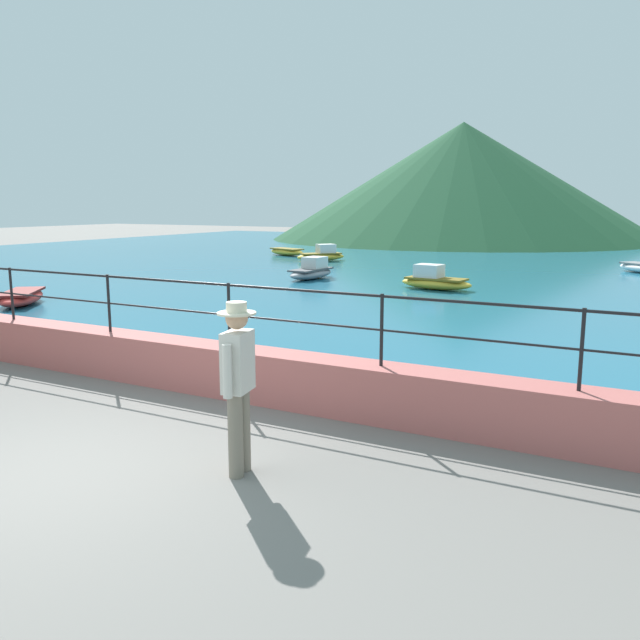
% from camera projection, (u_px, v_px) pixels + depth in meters
% --- Properties ---
extents(ground_plane, '(120.00, 120.00, 0.00)m').
position_uv_depth(ground_plane, '(41.00, 476.00, 6.49)').
color(ground_plane, slate).
extents(promenade_wall, '(20.00, 0.56, 0.70)m').
position_uv_depth(promenade_wall, '(230.00, 371.00, 9.20)').
color(promenade_wall, '#BC605B').
rests_on(promenade_wall, ground).
extents(railing, '(18.44, 0.04, 0.90)m').
position_uv_depth(railing, '(229.00, 302.00, 9.02)').
color(railing, black).
rests_on(railing, promenade_wall).
extents(lake_water, '(64.00, 44.32, 0.06)m').
position_uv_depth(lake_water, '(533.00, 264.00, 28.87)').
color(lake_water, '#236B89').
rests_on(lake_water, ground).
extents(hill_main, '(28.09, 28.09, 8.50)m').
position_uv_depth(hill_main, '(462.00, 182.00, 47.95)').
color(hill_main, '#1E4C2D').
rests_on(hill_main, ground).
extents(person_walking, '(0.38, 0.56, 1.75)m').
position_uv_depth(person_walking, '(238.00, 380.00, 6.39)').
color(person_walking, slate).
rests_on(person_walking, ground).
extents(boat_1, '(2.09, 2.38, 0.36)m').
position_uv_depth(boat_1, '(21.00, 297.00, 17.06)').
color(boat_1, red).
rests_on(boat_1, lake_water).
extents(boat_2, '(2.16, 2.34, 0.76)m').
position_uv_depth(boat_2, '(322.00, 255.00, 30.05)').
color(boat_2, gold).
rests_on(boat_2, lake_water).
extents(boat_3, '(2.47, 1.62, 0.36)m').
position_uv_depth(boat_3, '(287.00, 252.00, 33.14)').
color(boat_3, gold).
rests_on(boat_3, lake_water).
extents(boat_4, '(2.39, 1.16, 0.76)m').
position_uv_depth(boat_4, '(435.00, 281.00, 20.10)').
color(boat_4, gold).
rests_on(boat_4, lake_water).
extents(boat_7, '(1.03, 2.35, 0.76)m').
position_uv_depth(boat_7, '(312.00, 271.00, 22.88)').
color(boat_7, gray).
rests_on(boat_7, lake_water).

